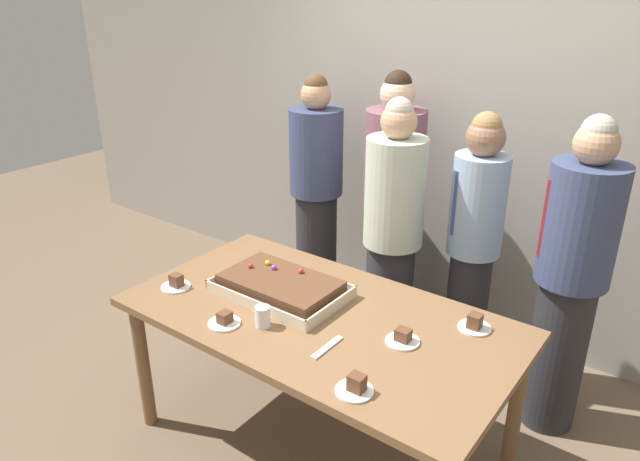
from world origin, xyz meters
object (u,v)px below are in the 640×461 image
Objects in this scene: party_table at (319,329)px; person_green_shirt_behind at (473,245)px; person_serving_front at (571,278)px; plated_slice_near_right at (475,324)px; cake_server_utensil at (327,347)px; sheet_cake at (280,286)px; drink_cup_nearest at (263,317)px; plated_slice_far_right at (403,338)px; plated_slice_center_front at (225,321)px; plated_slice_near_left at (176,284)px; person_far_right_suit at (316,195)px; person_left_edge_reaching at (393,239)px; plated_slice_far_left at (356,387)px; person_striped_tie_right at (392,205)px.

person_green_shirt_behind is at bearing 72.87° from party_table.
person_green_shirt_behind is at bearing -50.05° from person_serving_front.
plated_slice_near_right is 0.75× the size of cake_server_utensil.
sheet_cake reaches higher than drink_cup_nearest.
plated_slice_far_right is 1.00× the size of plated_slice_center_front.
person_far_right_suit is (-0.14, 1.38, 0.06)m from plated_slice_near_left.
person_left_edge_reaching is at bearing 75.43° from sheet_cake.
person_far_right_suit reaches higher than person_green_shirt_behind.
sheet_cake is 0.52m from cake_server_utensil.
cake_server_utensil is 0.12× the size of person_far_right_suit.
person_serving_front is at bearing 47.97° from drink_cup_nearest.
person_left_edge_reaching is (-0.52, 1.17, 0.06)m from plated_slice_far_left.
person_green_shirt_behind reaches higher than plated_slice_far_right.
plated_slice_far_left is 0.09× the size of person_left_edge_reaching.
drink_cup_nearest is at bearing -0.54° from plated_slice_near_left.
plated_slice_far_right is 0.09× the size of person_left_edge_reaching.
drink_cup_nearest reaches higher than party_table.
drink_cup_nearest is 0.34m from cake_server_utensil.
person_left_edge_reaching is (0.20, 0.76, 0.04)m from sheet_cake.
drink_cup_nearest is (-0.78, -0.55, 0.03)m from plated_slice_near_right.
person_serving_front is 1.23m from person_striped_tie_right.
plated_slice_far_left is at bearing -12.86° from drink_cup_nearest.
plated_slice_far_right and plated_slice_center_front have the same top height.
person_serving_front reaches higher than person_far_right_suit.
person_striped_tie_right reaches higher than person_left_edge_reaching.
cake_server_utensil is at bearing 29.37° from person_left_edge_reaching.
cake_server_utensil is 1.04m from person_left_edge_reaching.
sheet_cake is at bearing -0.02° from person_green_shirt_behind.
plated_slice_near_right is at bearing 54.32° from person_green_shirt_behind.
person_serving_front reaches higher than drink_cup_nearest.
drink_cup_nearest is 1.04m from person_left_edge_reaching.
sheet_cake is at bearing 86.24° from plated_slice_center_front.
drink_cup_nearest reaches higher than plated_slice_center_front.
plated_slice_near_left is 0.94m from cake_server_utensil.
sheet_cake is 0.38× the size of person_far_right_suit.
party_table is 1.10× the size of person_left_edge_reaching.
person_far_right_suit reaches higher than party_table.
plated_slice_center_front is at bearing -12.47° from plated_slice_near_left.
person_serving_front reaches higher than sheet_cake.
plated_slice_near_left is at bearing -18.79° from person_striped_tie_right.
plated_slice_near_left is at bearing -178.25° from cake_server_utensil.
drink_cup_nearest is 0.06× the size of person_green_shirt_behind.
plated_slice_center_front is 0.18m from drink_cup_nearest.
person_green_shirt_behind reaches higher than plated_slice_near_right.
person_left_edge_reaching is (0.24, -0.40, -0.03)m from person_striped_tie_right.
sheet_cake is 1.17m from person_striped_tie_right.
person_green_shirt_behind is 0.92× the size of person_striped_tie_right.
person_serving_front is at bearing 53.17° from person_far_right_suit.
drink_cup_nearest is 0.06× the size of person_striped_tie_right.
person_far_right_suit reaches higher than person_left_edge_reaching.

